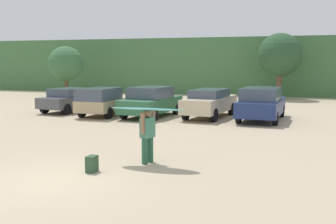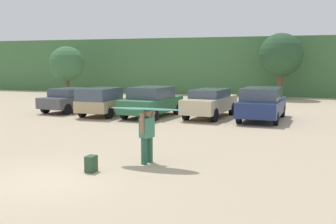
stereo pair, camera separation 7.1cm
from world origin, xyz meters
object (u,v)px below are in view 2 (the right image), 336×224
parked_car_dark_gray (71,99)px  backpack_dropped (91,164)px  surfboard_teal (146,109)px  parked_car_forest_green (151,101)px  person_adult (147,133)px  parked_car_champagne (210,102)px  parked_car_navy (262,103)px  parked_car_tan (105,101)px

parked_car_dark_gray → backpack_dropped: parked_car_dark_gray is taller
surfboard_teal → parked_car_dark_gray: bearing=-50.0°
parked_car_forest_green → person_adult: (3.44, -9.76, 0.06)m
parked_car_dark_gray → person_adult: person_adult is taller
parked_car_champagne → parked_car_navy: 2.78m
parked_car_forest_green → parked_car_champagne: parked_car_forest_green is taller
parked_car_champagne → parked_car_tan: bearing=106.8°
parked_car_tan → parked_car_navy: (8.53, 0.67, 0.06)m
surfboard_teal → backpack_dropped: 2.22m
parked_car_champagne → backpack_dropped: bearing=-176.5°
parked_car_forest_green → parked_car_navy: bearing=-79.3°
parked_car_tan → surfboard_teal: (6.12, -9.63, 0.81)m
parked_car_navy → backpack_dropped: parked_car_navy is taller
parked_car_tan → person_adult: bearing=-146.5°
parked_car_champagne → surfboard_teal: (0.36, -10.59, 0.81)m
parked_car_dark_gray → parked_car_champagne: parked_car_champagne is taller
parked_car_forest_green → person_adult: bearing=-154.0°
person_adult → surfboard_teal: (0.03, -0.11, 0.72)m
parked_car_dark_gray → backpack_dropped: 14.17m
parked_car_tan → backpack_dropped: parked_car_tan is taller
person_adult → backpack_dropped: (-1.10, -1.40, -0.69)m
parked_car_champagne → person_adult: bearing=-170.9°
surfboard_teal → parked_car_navy: bearing=-103.3°
parked_car_navy → person_adult: size_ratio=2.99×
backpack_dropped → parked_car_tan: bearing=114.6°
parked_car_tan → backpack_dropped: bearing=-154.5°
parked_car_dark_gray → surfboard_teal: (8.90, -10.55, 0.88)m
person_adult → backpack_dropped: 1.91m
parked_car_navy → backpack_dropped: size_ratio=10.73×
parked_car_champagne → parked_car_dark_gray: bearing=97.5°
parked_car_forest_green → surfboard_teal: 10.49m
parked_car_dark_gray → backpack_dropped: bearing=-137.2°
parked_car_navy → surfboard_teal: 10.60m
parked_car_champagne → backpack_dropped: 11.92m
parked_car_dark_gray → parked_car_forest_green: bearing=-87.6°
parked_car_dark_gray → parked_car_forest_green: (5.43, -0.68, 0.09)m
parked_car_dark_gray → person_adult: size_ratio=2.60×
parked_car_tan → parked_car_forest_green: (2.66, 0.25, 0.03)m
surfboard_teal → parked_car_tan: bearing=-57.7°
parked_car_forest_green → parked_car_dark_gray: bearing=89.4°
parked_car_tan → parked_car_navy: bearing=-84.6°
parked_car_dark_gray → person_adult: (8.87, -10.44, 0.15)m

